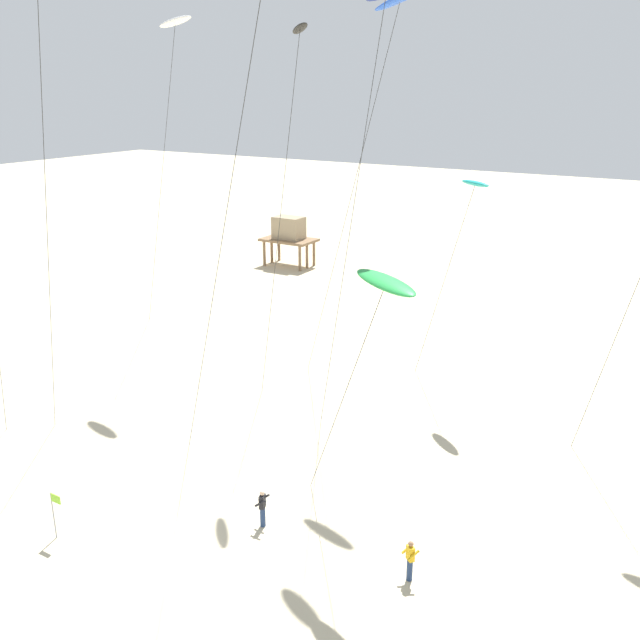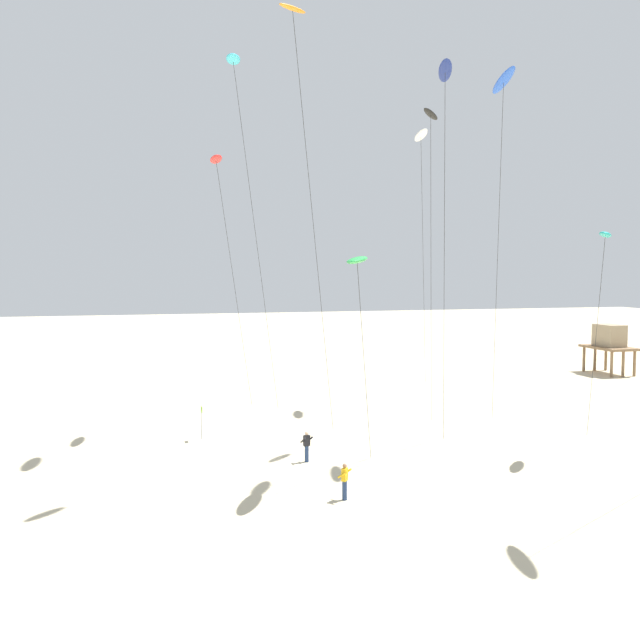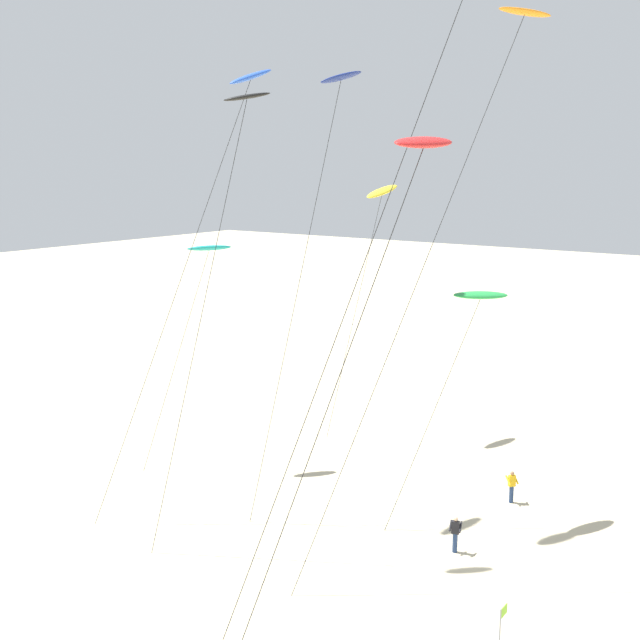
{
  "view_description": "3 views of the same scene",
  "coord_description": "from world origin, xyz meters",
  "px_view_note": "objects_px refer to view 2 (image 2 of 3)",
  "views": [
    {
      "loc": [
        17.48,
        -16.52,
        17.31
      ],
      "look_at": [
        2.85,
        7.77,
        7.74
      ],
      "focal_mm": 39.16,
      "sensor_mm": 36.0,
      "label": 1
    },
    {
      "loc": [
        38.83,
        -5.95,
        10.32
      ],
      "look_at": [
        -0.87,
        5.1,
        7.41
      ],
      "focal_mm": 39.38,
      "sensor_mm": 36.0,
      "label": 2
    },
    {
      "loc": [
        -28.08,
        -11.26,
        16.96
      ],
      "look_at": [
        -0.63,
        8.27,
        10.47
      ],
      "focal_mm": 45.85,
      "sensor_mm": 36.0,
      "label": 3
    }
  ],
  "objects_px": {
    "kite_flyer_middle": "(307,446)",
    "stilt_house": "(609,340)",
    "kite_white": "(421,138)",
    "kite_flyer_nearest": "(345,480)",
    "marker_flag": "(201,416)",
    "kite_green": "(357,261)",
    "kite_blue": "(503,86)",
    "kite_orange": "(294,24)",
    "kite_teal": "(605,236)",
    "kite_black": "(431,124)",
    "kite_red": "(216,162)",
    "kite_navy": "(445,78)",
    "kite_cyan": "(234,63)"
  },
  "relations": [
    {
      "from": "kite_white",
      "to": "kite_flyer_nearest",
      "type": "xyz_separation_m",
      "value": [
        21.38,
        -12.91,
        -19.62
      ]
    },
    {
      "from": "kite_flyer_middle",
      "to": "stilt_house",
      "type": "distance_m",
      "value": 44.01
    },
    {
      "from": "kite_green",
      "to": "kite_flyer_middle",
      "type": "distance_m",
      "value": 10.98
    },
    {
      "from": "kite_flyer_nearest",
      "to": "marker_flag",
      "type": "distance_m",
      "value": 14.02
    },
    {
      "from": "kite_red",
      "to": "marker_flag",
      "type": "relative_size",
      "value": 8.48
    },
    {
      "from": "kite_navy",
      "to": "marker_flag",
      "type": "relative_size",
      "value": 10.16
    },
    {
      "from": "kite_teal",
      "to": "kite_flyer_middle",
      "type": "xyz_separation_m",
      "value": [
        -2.4,
        -16.63,
        -11.34
      ]
    },
    {
      "from": "kite_navy",
      "to": "kite_teal",
      "type": "height_order",
      "value": "kite_navy"
    },
    {
      "from": "kite_cyan",
      "to": "kite_flyer_nearest",
      "type": "xyz_separation_m",
      "value": [
        12.85,
        2.89,
        -21.71
      ]
    },
    {
      "from": "kite_navy",
      "to": "kite_green",
      "type": "bearing_deg",
      "value": -61.58
    },
    {
      "from": "kite_blue",
      "to": "kite_white",
      "type": "relative_size",
      "value": 1.02
    },
    {
      "from": "kite_green",
      "to": "kite_navy",
      "type": "height_order",
      "value": "kite_navy"
    },
    {
      "from": "kite_cyan",
      "to": "kite_red",
      "type": "bearing_deg",
      "value": -171.42
    },
    {
      "from": "kite_orange",
      "to": "kite_white",
      "type": "height_order",
      "value": "kite_orange"
    },
    {
      "from": "kite_red",
      "to": "kite_teal",
      "type": "bearing_deg",
      "value": 57.88
    },
    {
      "from": "kite_navy",
      "to": "kite_flyer_nearest",
      "type": "height_order",
      "value": "kite_navy"
    },
    {
      "from": "kite_white",
      "to": "kite_flyer_nearest",
      "type": "distance_m",
      "value": 31.76
    },
    {
      "from": "kite_cyan",
      "to": "marker_flag",
      "type": "distance_m",
      "value": 21.22
    },
    {
      "from": "kite_green",
      "to": "kite_blue",
      "type": "distance_m",
      "value": 14.98
    },
    {
      "from": "kite_blue",
      "to": "kite_navy",
      "type": "height_order",
      "value": "kite_blue"
    },
    {
      "from": "kite_red",
      "to": "stilt_house",
      "type": "bearing_deg",
      "value": 107.89
    },
    {
      "from": "kite_white",
      "to": "kite_flyer_middle",
      "type": "xyz_separation_m",
      "value": [
        14.83,
        -12.98,
        -19.62
      ]
    },
    {
      "from": "kite_red",
      "to": "kite_cyan",
      "type": "relative_size",
      "value": 0.77
    },
    {
      "from": "kite_blue",
      "to": "kite_flyer_middle",
      "type": "relative_size",
      "value": 12.92
    },
    {
      "from": "kite_orange",
      "to": "kite_white",
      "type": "bearing_deg",
      "value": 139.97
    },
    {
      "from": "kite_green",
      "to": "kite_black",
      "type": "xyz_separation_m",
      "value": [
        -8.24,
        7.42,
        8.39
      ]
    },
    {
      "from": "kite_green",
      "to": "kite_black",
      "type": "height_order",
      "value": "kite_black"
    },
    {
      "from": "kite_navy",
      "to": "stilt_house",
      "type": "xyz_separation_m",
      "value": [
        -24.7,
        30.02,
        -17.08
      ]
    },
    {
      "from": "kite_green",
      "to": "kite_black",
      "type": "bearing_deg",
      "value": 137.98
    },
    {
      "from": "kite_orange",
      "to": "kite_flyer_middle",
      "type": "xyz_separation_m",
      "value": [
        -1.95,
        1.11,
        -21.41
      ]
    },
    {
      "from": "kite_white",
      "to": "kite_cyan",
      "type": "xyz_separation_m",
      "value": [
        8.53,
        -15.8,
        2.09
      ]
    },
    {
      "from": "kite_green",
      "to": "stilt_house",
      "type": "xyz_separation_m",
      "value": [
        -27.91,
        35.96,
        -7.37
      ]
    },
    {
      "from": "kite_flyer_middle",
      "to": "kite_orange",
      "type": "bearing_deg",
      "value": -29.6
    },
    {
      "from": "kite_cyan",
      "to": "kite_flyer_middle",
      "type": "xyz_separation_m",
      "value": [
        6.3,
        2.82,
        -21.71
      ]
    },
    {
      "from": "kite_blue",
      "to": "kite_navy",
      "type": "relative_size",
      "value": 1.01
    },
    {
      "from": "kite_green",
      "to": "kite_navy",
      "type": "distance_m",
      "value": 11.82
    },
    {
      "from": "kite_white",
      "to": "kite_red",
      "type": "bearing_deg",
      "value": -74.17
    },
    {
      "from": "kite_green",
      "to": "kite_teal",
      "type": "relative_size",
      "value": 0.89
    },
    {
      "from": "kite_red",
      "to": "kite_flyer_nearest",
      "type": "height_order",
      "value": "kite_red"
    },
    {
      "from": "kite_black",
      "to": "kite_flyer_nearest",
      "type": "xyz_separation_m",
      "value": [
        10.18,
        -8.63,
        -18.28
      ]
    },
    {
      "from": "kite_teal",
      "to": "stilt_house",
      "type": "height_order",
      "value": "kite_teal"
    },
    {
      "from": "kite_cyan",
      "to": "kite_green",
      "type": "bearing_deg",
      "value": 20.62
    },
    {
      "from": "kite_cyan",
      "to": "marker_flag",
      "type": "bearing_deg",
      "value": -96.2
    },
    {
      "from": "kite_teal",
      "to": "kite_flyer_middle",
      "type": "relative_size",
      "value": 7.52
    },
    {
      "from": "kite_red",
      "to": "stilt_house",
      "type": "distance_m",
      "value": 44.94
    },
    {
      "from": "kite_cyan",
      "to": "kite_flyer_middle",
      "type": "bearing_deg",
      "value": 24.1
    },
    {
      "from": "kite_navy",
      "to": "kite_flyer_nearest",
      "type": "relative_size",
      "value": 12.78
    },
    {
      "from": "kite_navy",
      "to": "kite_flyer_nearest",
      "type": "xyz_separation_m",
      "value": [
        5.15,
        -7.15,
        -19.59
      ]
    },
    {
      "from": "kite_black",
      "to": "kite_blue",
      "type": "bearing_deg",
      "value": 37.58
    },
    {
      "from": "kite_flyer_middle",
      "to": "kite_navy",
      "type": "bearing_deg",
      "value": 79.05
    }
  ]
}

